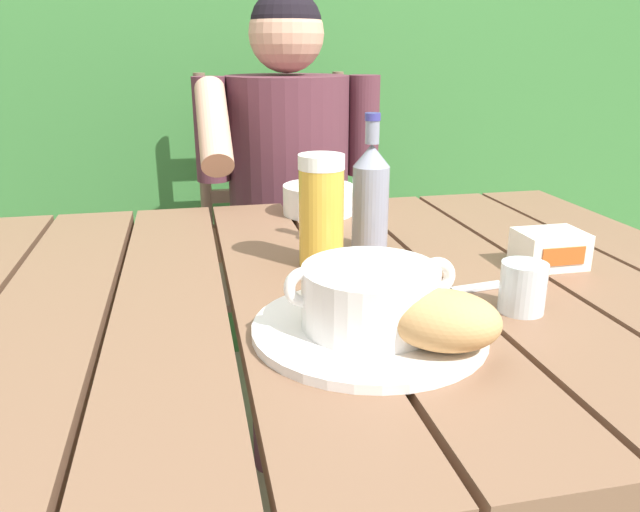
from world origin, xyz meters
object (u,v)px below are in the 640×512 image
Objects in this scene: beer_bottle at (371,196)px; diner_bowl at (318,199)px; beer_glass at (321,211)px; person_eating at (290,192)px; soup_bowl at (370,295)px; chair_near_diner at (281,255)px; water_glass_small at (523,287)px; butter_tub at (550,249)px; table_knife at (448,291)px; bread_roll at (443,320)px; serving_plate at (369,329)px.

beer_bottle is 1.57× the size of diner_bowl.
person_eating is at bearing 84.81° from beer_glass.
person_eating is at bearing 86.47° from soup_bowl.
water_glass_small is (0.16, -1.10, 0.31)m from chair_near_diner.
table_knife is (-0.21, -0.08, -0.02)m from butter_tub.
chair_near_diner reaches higher than bread_roll.
chair_near_diner reaches higher than serving_plate.
beer_glass is 1.73× the size of butter_tub.
beer_glass is 1.17× the size of table_knife.
diner_bowl is (0.06, 0.58, 0.02)m from serving_plate.
beer_glass is 0.33m from diner_bowl.
bread_roll is (0.06, -0.07, 0.04)m from serving_plate.
beer_bottle is at bearing 103.34° from table_knife.
soup_bowl is 0.10m from bread_roll.
serving_plate is at bearing -145.41° from table_knife.
bread_roll is (0.00, -1.20, 0.32)m from chair_near_diner.
soup_bowl is at bearing -106.53° from beer_bottle.
beer_bottle reaches higher than serving_plate.
table_knife is 0.49m from diner_bowl.
diner_bowl is (-0.03, 0.26, -0.07)m from beer_bottle.
chair_near_diner reaches higher than beer_bottle.
beer_bottle reaches higher than diner_bowl.
beer_bottle is at bearing 112.50° from water_glass_small.
chair_near_diner is at bearing 107.05° from butter_tub.
beer_glass reaches higher than soup_bowl.
beer_glass is at bearing 133.11° from table_knife.
chair_near_diner reaches higher than soup_bowl.
soup_bowl is 0.93× the size of beer_bottle.
person_eating is 0.93m from serving_plate.
water_glass_small is at bearing -74.30° from diner_bowl.
beer_glass is 0.11m from beer_bottle.
butter_tub reaches higher than serving_plate.
chair_near_diner is at bearing 90.00° from diner_bowl.
butter_tub is (0.26, -0.14, -0.07)m from beer_bottle.
person_eating is at bearing 96.17° from table_knife.
person_eating is 11.89× the size of butter_tub.
bread_roll reaches higher than table_knife.
bread_roll reaches higher than butter_tub.
beer_bottle is at bearing 85.42° from bread_roll.
person_eating reaches higher than soup_bowl.
table_knife is (-0.07, 0.08, -0.03)m from water_glass_small.
serving_plate is at bearing -173.82° from water_glass_small.
water_glass_small is (0.22, 0.02, -0.02)m from soup_bowl.
butter_tub is 0.22m from table_knife.
butter_tub is (0.29, 0.25, -0.02)m from bread_roll.
bread_roll is 1.04× the size of table_knife.
water_glass_small is 0.65× the size of butter_tub.
bread_roll reaches higher than water_glass_small.
chair_near_diner is 6.83× the size of diner_bowl.
beer_glass is (-0.00, 0.26, 0.08)m from serving_plate.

